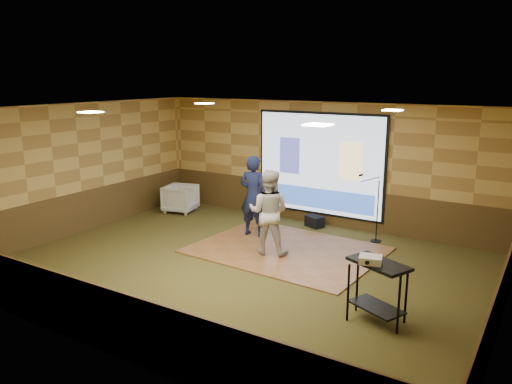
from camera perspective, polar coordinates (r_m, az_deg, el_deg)
The scene contains 19 objects.
ground at distance 9.71m, azimuth -1.60°, elevation -8.59°, with size 9.00×9.00×0.00m, color #303A1A.
room_shell at distance 9.15m, azimuth -1.68°, elevation 3.69°, with size 9.04×7.04×3.02m.
wainscot_back at distance 12.48m, azimuth 7.19°, elevation -1.44°, with size 9.00×0.04×0.95m, color #4C3519.
wainscot_front at distance 7.13m, azimuth -17.60°, elevation -13.50°, with size 9.00×0.04×0.95m, color #4C3519.
wainscot_left at distance 12.48m, azimuth -19.09°, elevation -2.07°, with size 0.04×7.00×0.95m, color #4C3519.
wainscot_right at distance 8.17m, azimuth 26.20°, elevation -10.77°, with size 0.04×7.00×0.95m, color #4C3519.
projector_screen at distance 12.23m, azimuth 7.24°, elevation 3.06°, with size 3.32×0.06×2.52m.
downlight_nw at distance 11.78m, azimuth -5.91°, elevation 10.04°, with size 0.32×0.32×0.02m, color beige.
downlight_ne at distance 9.75m, azimuth 15.35°, elevation 9.00°, with size 0.32×0.32×0.02m, color beige.
downlight_sw at distance 9.39m, azimuth -18.39°, elevation 8.66°, with size 0.32×0.32×0.02m, color beige.
downlight_se at distance 6.66m, azimuth 7.09°, elevation 7.63°, with size 0.32×0.32×0.02m, color beige.
dance_floor at distance 10.61m, azimuth 3.51°, elevation -6.62°, with size 3.73×2.85×0.03m, color brown.
player_left at distance 11.26m, azimuth -0.28°, elevation -0.44°, with size 0.67×0.44×1.85m, color #151D43.
player_right at distance 10.12m, azimuth 1.46°, elevation -2.31°, with size 0.85×0.66×1.75m, color beige.
av_table at distance 7.67m, azimuth 13.75°, elevation -9.80°, with size 0.90×0.47×0.95m.
projector at distance 7.48m, azimuth 12.96°, elevation -7.53°, with size 0.32×0.27×0.11m, color silver.
mic_stand at distance 11.34m, azimuth 13.38°, elevation -3.10°, with size 0.59×0.24×1.50m.
banquet_chair at distance 13.59m, azimuth -8.60°, elevation -0.73°, with size 0.79×0.81×0.74m, color gray.
duffel_bag at distance 12.25m, azimuth 6.70°, elevation -3.36°, with size 0.43×0.29×0.27m, color black.
Camera 1 is at (4.97, -7.53, 3.60)m, focal length 35.00 mm.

